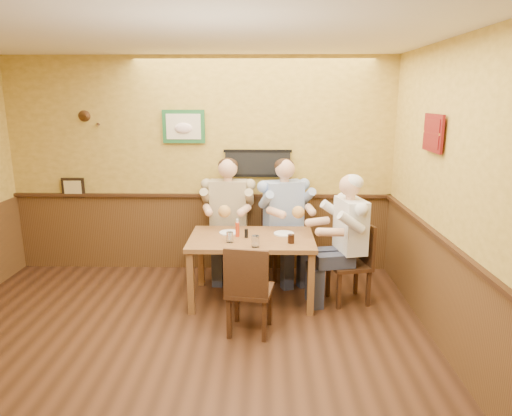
{
  "coord_description": "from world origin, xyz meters",
  "views": [
    {
      "loc": [
        0.85,
        -3.41,
        2.28
      ],
      "look_at": [
        0.75,
        1.45,
        1.1
      ],
      "focal_mm": 32.0,
      "sensor_mm": 36.0,
      "label": 1
    }
  ],
  "objects": [
    {
      "name": "water_glass_left",
      "position": [
        0.46,
        1.31,
        0.81
      ],
      "size": [
        0.1,
        0.1,
        0.11
      ],
      "primitive_type": "cylinder",
      "rotation": [
        0.0,
        0.0,
        -0.33
      ],
      "color": "silver",
      "rests_on": "dining_table"
    },
    {
      "name": "hot_sauce_bottle",
      "position": [
        0.53,
        1.52,
        0.84
      ],
      "size": [
        0.06,
        0.06,
        0.18
      ],
      "primitive_type": "cylinder",
      "rotation": [
        0.0,
        0.0,
        -0.37
      ],
      "color": "red",
      "rests_on": "dining_table"
    },
    {
      "name": "chair_back_right",
      "position": [
        1.08,
        2.22,
        0.49
      ],
      "size": [
        0.57,
        0.57,
        0.97
      ],
      "primitive_type": null,
      "rotation": [
        0.0,
        0.0,
        0.34
      ],
      "color": "#3E2413",
      "rests_on": "ground"
    },
    {
      "name": "plate_far_right",
      "position": [
        1.06,
        1.62,
        0.76
      ],
      "size": [
        0.27,
        0.27,
        0.02
      ],
      "primitive_type": "cylinder",
      "rotation": [
        0.0,
        0.0,
        -0.2
      ],
      "color": "white",
      "rests_on": "dining_table"
    },
    {
      "name": "diner_blue_polo",
      "position": [
        1.08,
        2.22,
        0.69
      ],
      "size": [
        0.82,
        0.82,
        1.39
      ],
      "primitive_type": null,
      "rotation": [
        0.0,
        0.0,
        0.34
      ],
      "color": "#8AA2D0",
      "rests_on": "ground"
    },
    {
      "name": "chair_back_left",
      "position": [
        0.37,
        2.28,
        0.48
      ],
      "size": [
        0.46,
        0.46,
        0.97
      ],
      "primitive_type": null,
      "rotation": [
        0.0,
        0.0,
        -0.02
      ],
      "color": "#3E2413",
      "rests_on": "ground"
    },
    {
      "name": "salt_shaker",
      "position": [
        0.46,
        1.44,
        0.79
      ],
      "size": [
        0.04,
        0.04,
        0.09
      ],
      "primitive_type": "cylinder",
      "rotation": [
        0.0,
        0.0,
        -0.1
      ],
      "color": "silver",
      "rests_on": "dining_table"
    },
    {
      "name": "diner_white_elder",
      "position": [
        1.79,
        1.46,
        0.66
      ],
      "size": [
        0.73,
        0.73,
        1.32
      ],
      "primitive_type": null,
      "rotation": [
        0.0,
        0.0,
        -1.36
      ],
      "color": "silver",
      "rests_on": "ground"
    },
    {
      "name": "diner_tan_shirt",
      "position": [
        0.37,
        2.28,
        0.69
      ],
      "size": [
        0.65,
        0.65,
        1.38
      ],
      "primitive_type": null,
      "rotation": [
        0.0,
        0.0,
        -0.02
      ],
      "color": "tan",
      "rests_on": "ground"
    },
    {
      "name": "room",
      "position": [
        0.14,
        0.17,
        1.69
      ],
      "size": [
        5.02,
        5.03,
        2.81
      ],
      "color": "black",
      "rests_on": "ground"
    },
    {
      "name": "dining_table",
      "position": [
        0.7,
        1.5,
        0.66
      ],
      "size": [
        1.4,
        0.9,
        0.75
      ],
      "color": "brown",
      "rests_on": "ground"
    },
    {
      "name": "pepper_shaker",
      "position": [
        0.64,
        1.48,
        0.8
      ],
      "size": [
        0.05,
        0.05,
        0.1
      ],
      "primitive_type": "cylinder",
      "rotation": [
        0.0,
        0.0,
        0.36
      ],
      "color": "black",
      "rests_on": "dining_table"
    },
    {
      "name": "water_glass_mid",
      "position": [
        0.75,
        1.15,
        0.81
      ],
      "size": [
        0.1,
        0.1,
        0.12
      ],
      "primitive_type": "cylinder",
      "rotation": [
        0.0,
        0.0,
        0.26
      ],
      "color": "silver",
      "rests_on": "dining_table"
    },
    {
      "name": "chair_right_end",
      "position": [
        1.79,
        1.46,
        0.46
      ],
      "size": [
        0.51,
        0.51,
        0.93
      ],
      "primitive_type": null,
      "rotation": [
        0.0,
        0.0,
        -1.36
      ],
      "color": "#3E2413",
      "rests_on": "ground"
    },
    {
      "name": "cola_tumbler",
      "position": [
        1.13,
        1.29,
        0.8
      ],
      "size": [
        0.07,
        0.07,
        0.1
      ],
      "primitive_type": "cylinder",
      "rotation": [
        0.0,
        0.0,
        0.01
      ],
      "color": "black",
      "rests_on": "dining_table"
    },
    {
      "name": "chair_near_side",
      "position": [
        0.7,
        0.74,
        0.46
      ],
      "size": [
        0.49,
        0.49,
        0.92
      ],
      "primitive_type": null,
      "rotation": [
        0.0,
        0.0,
        2.98
      ],
      "color": "#3E2413",
      "rests_on": "ground"
    },
    {
      "name": "plate_far_left",
      "position": [
        0.43,
        1.65,
        0.76
      ],
      "size": [
        0.25,
        0.25,
        0.02
      ],
      "primitive_type": "cylinder",
      "rotation": [
        0.0,
        0.0,
        -0.09
      ],
      "color": "white",
      "rests_on": "dining_table"
    }
  ]
}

